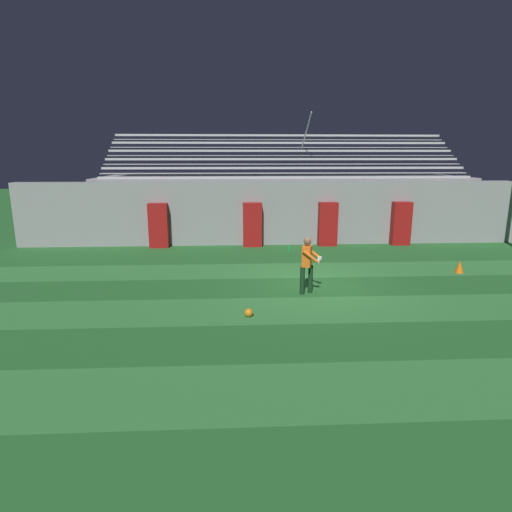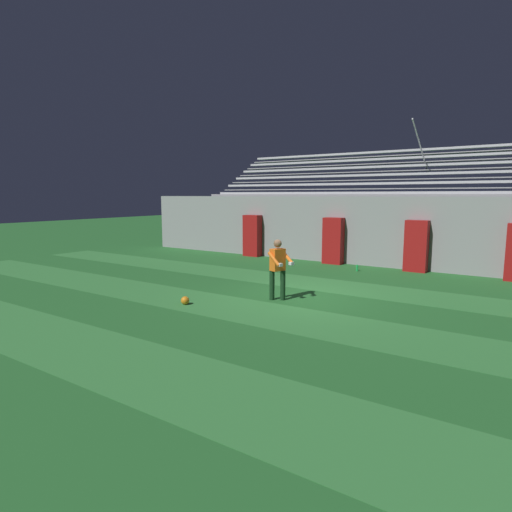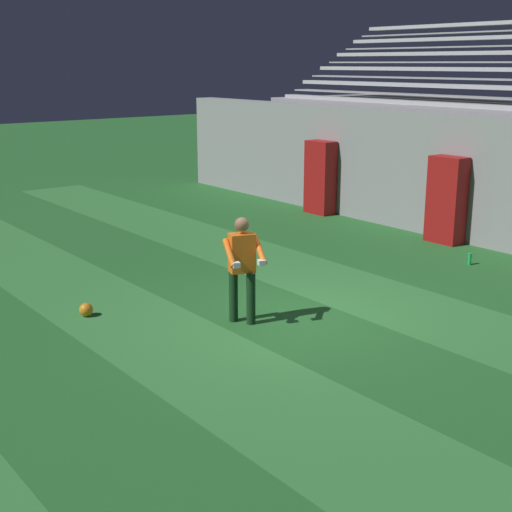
{
  "view_description": "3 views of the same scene",
  "coord_description": "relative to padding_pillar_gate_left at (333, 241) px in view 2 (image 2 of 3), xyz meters",
  "views": [
    {
      "loc": [
        -2.46,
        -12.59,
        3.97
      ],
      "look_at": [
        -1.94,
        -2.4,
        1.54
      ],
      "focal_mm": 30.0,
      "sensor_mm": 36.0,
      "label": 1
    },
    {
      "loc": [
        5.51,
        -10.57,
        2.86
      ],
      "look_at": [
        -0.12,
        -2.17,
        1.41
      ],
      "focal_mm": 30.0,
      "sensor_mm": 36.0,
      "label": 2
    },
    {
      "loc": [
        7.96,
        -7.0,
        3.9
      ],
      "look_at": [
        -0.42,
        -0.42,
        1.01
      ],
      "focal_mm": 50.0,
      "sensor_mm": 36.0,
      "label": 3
    }
  ],
  "objects": [
    {
      "name": "soccer_ball",
      "position": [
        -0.46,
        -8.46,
        -0.85
      ],
      "size": [
        0.22,
        0.22,
        0.22
      ],
      "primitive_type": "sphere",
      "color": "orange",
      "rests_on": "ground"
    },
    {
      "name": "turf_stripe_mid",
      "position": [
        1.67,
        -8.02,
        -0.96
      ],
      "size": [
        28.0,
        1.96,
        0.01
      ],
      "primitive_type": "cube",
      "color": "#337A38",
      "rests_on": "ground"
    },
    {
      "name": "turf_stripe_far",
      "position": [
        1.67,
        -4.1,
        -0.96
      ],
      "size": [
        28.0,
        1.96,
        0.01
      ],
      "primitive_type": "cube",
      "color": "#337A38",
      "rests_on": "ground"
    },
    {
      "name": "bleacher_stand",
      "position": [
        1.67,
        3.24,
        0.55
      ],
      "size": [
        18.0,
        4.75,
        5.83
      ],
      "color": "gray",
      "rests_on": "ground"
    },
    {
      "name": "back_wall",
      "position": [
        1.67,
        0.55,
        0.44
      ],
      "size": [
        24.0,
        0.6,
        2.8
      ],
      "primitive_type": "cube",
      "color": "gray",
      "rests_on": "ground"
    },
    {
      "name": "padding_pillar_gate_left",
      "position": [
        0.0,
        0.0,
        0.0
      ],
      "size": [
        0.82,
        0.44,
        1.93
      ],
      "primitive_type": "cube",
      "color": "maroon",
      "rests_on": "ground"
    },
    {
      "name": "goalkeeper",
      "position": [
        1.31,
        -6.67,
        -0.01
      ],
      "size": [
        0.68,
        0.7,
        1.67
      ],
      "color": "#143319",
      "rests_on": "ground"
    },
    {
      "name": "ground_plane",
      "position": [
        1.67,
        -5.95,
        -0.96
      ],
      "size": [
        80.0,
        80.0,
        0.0
      ],
      "primitive_type": "plane",
      "color": "#236028"
    },
    {
      "name": "turf_stripe_near",
      "position": [
        1.67,
        -11.95,
        -0.96
      ],
      "size": [
        28.0,
        1.96,
        0.01
      ],
      "primitive_type": "cube",
      "color": "#337A38",
      "rests_on": "ground"
    },
    {
      "name": "padding_pillar_far_left",
      "position": [
        -4.09,
        0.0,
        0.0
      ],
      "size": [
        0.82,
        0.44,
        1.93
      ],
      "primitive_type": "cube",
      "color": "maroon",
      "rests_on": "ground"
    },
    {
      "name": "water_bottle",
      "position": [
        1.49,
        -1.12,
        -0.84
      ],
      "size": [
        0.07,
        0.07,
        0.24
      ],
      "primitive_type": "cylinder",
      "color": "green",
      "rests_on": "ground"
    },
    {
      "name": "padding_pillar_gate_right",
      "position": [
        3.34,
        0.0,
        0.0
      ],
      "size": [
        0.82,
        0.44,
        1.93
      ],
      "primitive_type": "cube",
      "color": "maroon",
      "rests_on": "ground"
    }
  ]
}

